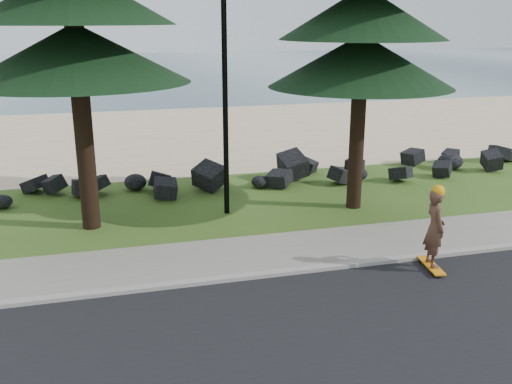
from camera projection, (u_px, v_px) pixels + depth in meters
ground at (258, 259)px, 12.36m from camera, size 160.00×160.00×0.00m
road at (339, 380)px, 8.20m from camera, size 160.00×7.00×0.02m
kerb at (269, 274)px, 11.52m from camera, size 160.00×0.20×0.10m
sidewalk at (255, 254)px, 12.54m from camera, size 160.00×2.00×0.08m
beach_sand at (175, 134)px, 25.77m from camera, size 160.00×15.00×0.01m
ocean at (131, 69)px, 59.52m from camera, size 160.00×58.00×0.01m
seawall_boulders at (211, 188)px, 17.54m from camera, size 60.00×2.40×1.10m
lamp_post at (224, 55)px, 14.12m from camera, size 0.25×0.14×8.14m
skateboarder at (435, 228)px, 11.58m from camera, size 0.47×1.00×1.81m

